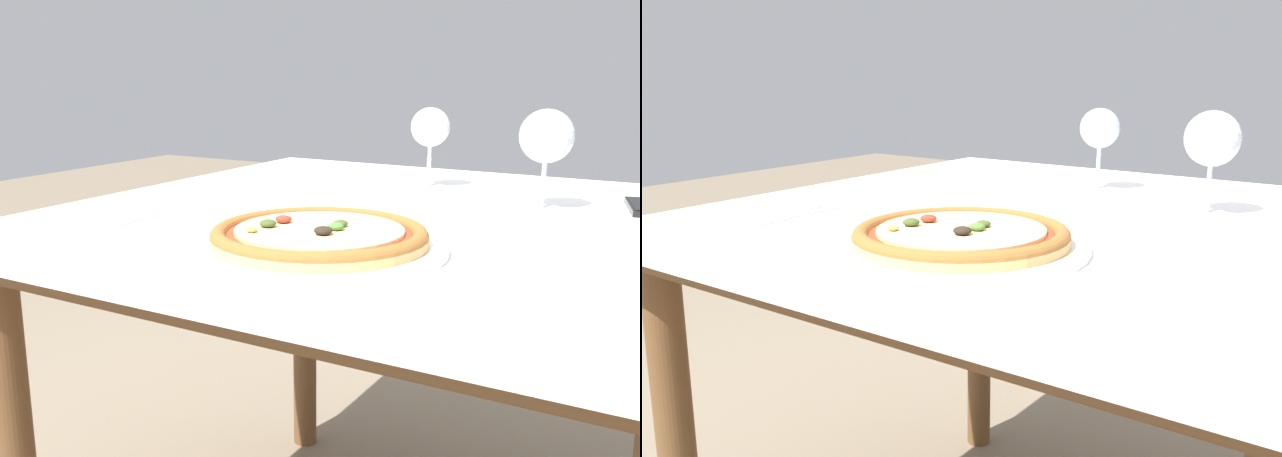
{
  "view_description": "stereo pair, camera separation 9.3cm",
  "coord_description": "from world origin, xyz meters",
  "views": [
    {
      "loc": [
        0.46,
        -1.05,
        0.98
      ],
      "look_at": [
        0.0,
        -0.26,
        0.77
      ],
      "focal_mm": 40.0,
      "sensor_mm": 36.0,
      "label": 1
    },
    {
      "loc": [
        0.53,
        -1.0,
        0.98
      ],
      "look_at": [
        0.0,
        -0.26,
        0.77
      ],
      "focal_mm": 40.0,
      "sensor_mm": 36.0,
      "label": 2
    }
  ],
  "objects": [
    {
      "name": "fork",
      "position": [
        -0.34,
        -0.24,
        0.75
      ],
      "size": [
        0.04,
        0.17,
        0.0
      ],
      "color": "silver",
      "rests_on": "dining_table"
    },
    {
      "name": "wine_glass_far_left",
      "position": [
        0.19,
        0.16,
        0.87
      ],
      "size": [
        0.09,
        0.09,
        0.17
      ],
      "color": "silver",
      "rests_on": "dining_table"
    },
    {
      "name": "dining_table",
      "position": [
        0.0,
        0.0,
        0.65
      ],
      "size": [
        1.11,
        1.08,
        0.74
      ],
      "color": "brown",
      "rests_on": "ground_plane"
    },
    {
      "name": "pizza_plate",
      "position": [
        0.0,
        -0.26,
        0.76
      ],
      "size": [
        0.34,
        0.34,
        0.04
      ],
      "color": "white",
      "rests_on": "dining_table"
    },
    {
      "name": "wine_glass_far_right",
      "position": [
        -0.06,
        0.27,
        0.86
      ],
      "size": [
        0.08,
        0.08,
        0.16
      ],
      "color": "silver",
      "rests_on": "dining_table"
    }
  ]
}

